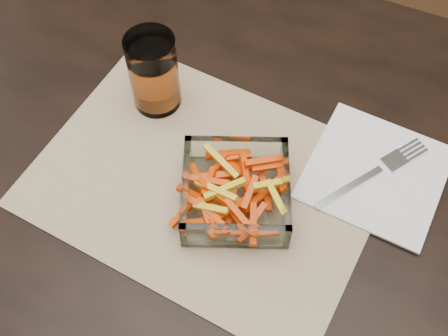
# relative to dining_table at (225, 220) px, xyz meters

# --- Properties ---
(dining_table) EXTENTS (1.60, 0.90, 0.75)m
(dining_table) POSITION_rel_dining_table_xyz_m (0.00, 0.00, 0.00)
(dining_table) COLOR black
(dining_table) RESTS_ON ground
(placemat) EXTENTS (0.47, 0.36, 0.00)m
(placemat) POSITION_rel_dining_table_xyz_m (-0.03, 0.00, 0.09)
(placemat) COLOR tan
(placemat) RESTS_ON dining_table
(glass_bowl) EXTENTS (0.18, 0.18, 0.05)m
(glass_bowl) POSITION_rel_dining_table_xyz_m (0.02, -0.01, 0.11)
(glass_bowl) COLOR white
(glass_bowl) RESTS_ON placemat
(tumbler) EXTENTS (0.07, 0.07, 0.12)m
(tumbler) POSITION_rel_dining_table_xyz_m (-0.15, 0.10, 0.15)
(tumbler) COLOR white
(tumbler) RESTS_ON placemat
(napkin) EXTENTS (0.19, 0.19, 0.00)m
(napkin) POSITION_rel_dining_table_xyz_m (0.18, 0.11, 0.09)
(napkin) COLOR white
(napkin) RESTS_ON placemat
(fork) EXTENTS (0.12, 0.17, 0.00)m
(fork) POSITION_rel_dining_table_xyz_m (0.18, 0.11, 0.10)
(fork) COLOR silver
(fork) RESTS_ON napkin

